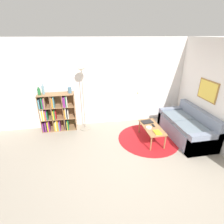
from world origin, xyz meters
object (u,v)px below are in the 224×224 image
object	(u,v)px
coffee_table	(152,128)
bowl	(149,128)
laptop	(147,122)
couch	(188,128)
vase_on_shelf	(70,90)
floor_lamp	(82,83)
bottle_left	(39,92)
bottle_middle	(43,90)
bookshelf	(56,113)

from	to	relation	value
coffee_table	bowl	bearing A→B (deg)	-155.37
laptop	bowl	distance (m)	0.34
couch	vase_on_shelf	distance (m)	3.47
laptop	floor_lamp	bearing A→B (deg)	157.95
floor_lamp	vase_on_shelf	world-z (taller)	floor_lamp
floor_lamp	bottle_left	distance (m)	1.20
bottle_middle	laptop	bearing A→B (deg)	-16.77
couch	vase_on_shelf	xyz separation A→B (m)	(-3.14, 1.12, 0.93)
couch	bowl	bearing A→B (deg)	-178.89
laptop	vase_on_shelf	bearing A→B (deg)	158.53
laptop	bottle_left	bearing A→B (deg)	164.53
bowl	bookshelf	bearing A→B (deg)	154.93
bottle_left	coffee_table	bearing A→B (deg)	-20.32
couch	bowl	size ratio (longest dim) A/B	11.66
floor_lamp	coffee_table	distance (m)	2.26
couch	coffee_table	world-z (taller)	couch
bookshelf	vase_on_shelf	xyz separation A→B (m)	(0.46, 0.00, 0.67)
bottle_middle	bottle_left	bearing A→B (deg)	-160.03
laptop	bottle_left	xyz separation A→B (m)	(-2.88, 0.80, 0.80)
coffee_table	bowl	distance (m)	0.14
floor_lamp	bowl	distance (m)	2.17
bookshelf	laptop	size ratio (longest dim) A/B	3.39
couch	laptop	distance (m)	1.13
laptop	bottle_left	world-z (taller)	bottle_left
bottle_middle	vase_on_shelf	size ratio (longest dim) A/B	1.72
coffee_table	vase_on_shelf	distance (m)	2.51
couch	laptop	size ratio (longest dim) A/B	5.19
bookshelf	floor_lamp	world-z (taller)	floor_lamp
bookshelf	bottle_left	bearing A→B (deg)	-178.04
bookshelf	bottle_left	xyz separation A→B (m)	(-0.36, -0.01, 0.68)
bottle_left	floor_lamp	bearing A→B (deg)	-5.24
coffee_table	vase_on_shelf	size ratio (longest dim) A/B	5.58
bowl	laptop	bearing A→B (deg)	76.29
coffee_table	vase_on_shelf	xyz separation A→B (m)	(-2.09, 1.09, 0.85)
bowl	bottle_left	xyz separation A→B (m)	(-2.80, 1.13, 0.79)
bookshelf	couch	world-z (taller)	bookshelf
floor_lamp	bookshelf	bearing A→B (deg)	171.65
floor_lamp	bottle_middle	bearing A→B (deg)	172.21
bottle_middle	vase_on_shelf	world-z (taller)	bottle_middle
laptop	vase_on_shelf	size ratio (longest dim) A/B	1.94
floor_lamp	laptop	xyz separation A→B (m)	(1.70, -0.69, -1.01)
bowl	vase_on_shelf	bearing A→B (deg)	149.99
bowl	bottle_middle	xyz separation A→B (m)	(-2.70, 1.17, 0.82)
vase_on_shelf	floor_lamp	bearing A→B (deg)	-18.65
coffee_table	floor_lamp	bearing A→B (deg)	150.74
bookshelf	bottle_middle	xyz separation A→B (m)	(-0.25, 0.03, 0.71)
laptop	bowl	bearing A→B (deg)	-103.71
bookshelf	laptop	xyz separation A→B (m)	(2.53, -0.81, -0.12)
floor_lamp	coffee_table	xyz separation A→B (m)	(1.73, -0.97, -1.07)
couch	bottle_middle	size ratio (longest dim) A/B	5.86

